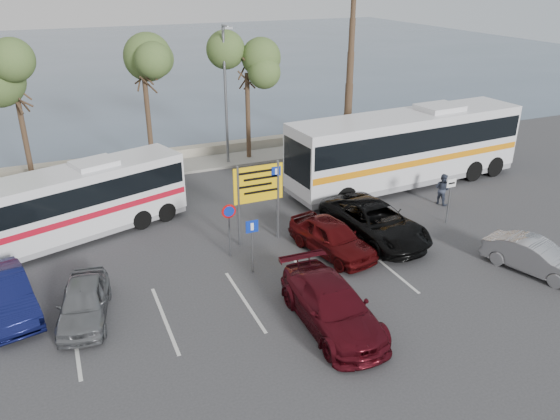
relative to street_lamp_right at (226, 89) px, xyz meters
name	(u,v)px	position (x,y,z in m)	size (l,w,h in m)	color
ground	(265,280)	(-3.00, -13.52, -4.60)	(120.00, 120.00, 0.00)	#363638
kerb_strip	(179,167)	(-3.00, 0.48, -4.52)	(44.00, 2.40, 0.15)	gray
seawall	(171,154)	(-3.00, 2.48, -4.30)	(48.00, 0.80, 0.60)	#A49B83
sea	(95,60)	(-3.00, 46.48, -4.59)	(140.00, 140.00, 0.00)	#405467
tree_left	(13,77)	(-11.00, 0.48, 1.41)	(3.20, 3.20, 7.20)	#382619
tree_mid	(142,56)	(-4.50, 0.48, 2.06)	(3.20, 3.20, 8.00)	#382619
tree_right	(247,58)	(1.50, 0.48, 1.57)	(3.20, 3.20, 7.40)	#382619
street_lamp_right	(226,89)	(0.00, 0.00, 0.00)	(0.45, 1.15, 8.01)	slate
direction_sign	(258,190)	(-2.00, -10.32, -2.17)	(2.20, 0.12, 3.60)	slate
sign_no_stop	(229,222)	(-3.60, -11.13, -3.02)	(0.60, 0.08, 2.35)	slate
sign_parking	(252,239)	(-3.20, -12.73, -3.13)	(0.50, 0.07, 2.25)	slate
sign_taxi	(450,195)	(6.80, -12.03, -3.18)	(0.50, 0.07, 2.20)	slate
lane_markings	(246,300)	(-4.14, -14.52, -4.60)	(12.02, 4.20, 0.01)	silver
coach_bus_left	(64,209)	(-9.69, -7.02, -3.05)	(10.91, 5.58, 3.35)	silver
coach_bus_right	(406,150)	(7.86, -7.02, -2.64)	(13.74, 3.86, 4.23)	silver
car_silver_a	(84,302)	(-9.55, -13.39, -3.94)	(1.56, 3.87, 1.32)	slate
car_blue	(5,295)	(-12.00, -12.02, -3.87)	(1.55, 4.45, 1.47)	#0E1242
car_maroon	(332,306)	(-2.00, -17.02, -3.85)	(2.10, 5.17, 1.50)	#4C0C15
car_red	(332,237)	(0.40, -12.54, -3.86)	(1.75, 4.34, 1.48)	#4B0A0C
suv_black	(375,221)	(2.80, -12.02, -3.81)	(2.62, 5.68, 1.58)	black
car_silver_b	(535,257)	(7.00, -17.02, -3.95)	(1.37, 3.94, 1.30)	gray
pedestrian_near	(7,248)	(-12.00, -8.52, -3.74)	(0.63, 0.41, 1.72)	#7D95B6
pedestrian_far	(442,189)	(8.00, -10.09, -3.79)	(0.79, 0.61, 1.62)	#32394B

